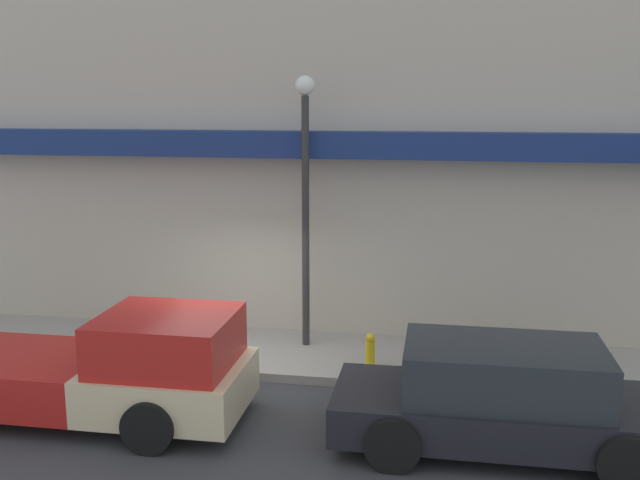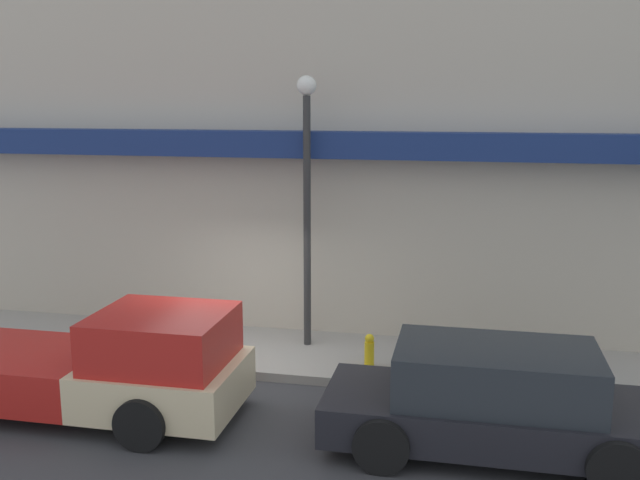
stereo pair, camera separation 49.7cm
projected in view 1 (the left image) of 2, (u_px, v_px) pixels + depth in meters
ground_plane at (234, 380)px, 12.47m from camera, size 80.00×80.00×0.00m
sidewalk at (252, 352)px, 13.62m from camera, size 36.00×2.42×0.16m
building at (281, 87)px, 15.25m from camera, size 19.80×3.80×10.57m
pickup_truck at (88, 370)px, 10.91m from camera, size 5.76×2.13×1.71m
parked_car at (502, 399)px, 9.89m from camera, size 4.69×1.98×1.52m
fire_hydrant at (370, 350)px, 12.63m from camera, size 0.17×0.17×0.61m
street_lamp at (305, 179)px, 13.20m from camera, size 0.36×0.36×5.10m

